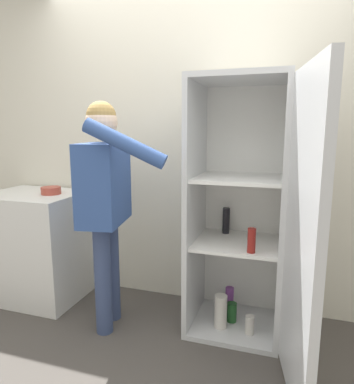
# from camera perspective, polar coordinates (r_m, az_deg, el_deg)

# --- Properties ---
(ground_plane) EXTENTS (12.00, 12.00, 0.00)m
(ground_plane) POSITION_cam_1_polar(r_m,az_deg,el_deg) (2.28, -4.12, -27.77)
(ground_plane) COLOR #4C4742
(wall_back) EXTENTS (7.00, 0.06, 2.55)m
(wall_back) POSITION_cam_1_polar(r_m,az_deg,el_deg) (2.73, 3.25, 7.53)
(wall_back) COLOR silver
(wall_back) RESTS_ON ground_plane
(refrigerator) EXTENTS (0.79, 1.20, 1.75)m
(refrigerator) POSITION_cam_1_polar(r_m,az_deg,el_deg) (2.29, 12.14, -3.85)
(refrigerator) COLOR silver
(refrigerator) RESTS_ON ground_plane
(person) EXTENTS (0.69, 0.59, 1.60)m
(person) POSITION_cam_1_polar(r_m,az_deg,el_deg) (2.39, -11.85, 0.25)
(person) COLOR #384770
(person) RESTS_ON ground_plane
(counter) EXTENTS (0.78, 0.63, 0.89)m
(counter) POSITION_cam_1_polar(r_m,az_deg,el_deg) (3.17, -22.23, -8.14)
(counter) COLOR white
(counter) RESTS_ON ground_plane
(bowl) EXTENTS (0.16, 0.16, 0.06)m
(bowl) POSITION_cam_1_polar(r_m,az_deg,el_deg) (2.95, -20.27, 0.23)
(bowl) COLOR #B24738
(bowl) RESTS_ON counter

